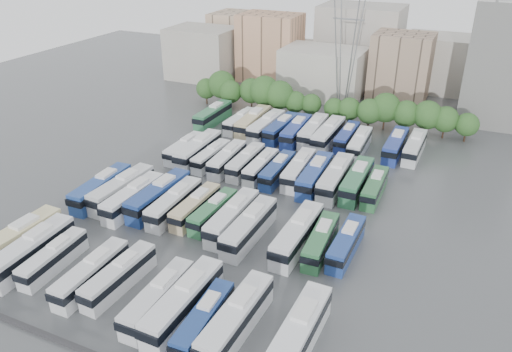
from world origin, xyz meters
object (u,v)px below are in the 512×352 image
at_px(bus_r2_s4, 227,159).
at_px(bus_r3_s0, 213,115).
at_px(bus_r1_s3, 159,196).
at_px(bus_r1_s8, 249,227).
at_px(bus_r2_s2, 198,150).
at_px(bus_r2_s7, 277,170).
at_px(electricity_pylon, 348,31).
at_px(bus_r1_s10, 297,234).
at_px(bus_r0_s7, 158,298).
at_px(bus_r1_s6, 213,211).
at_px(bus_r2_s1, 184,148).
at_px(bus_r0_s4, 91,273).
at_px(bus_r1_s1, 122,189).
at_px(bus_r3_s12, 395,145).
at_px(bus_r0_s5, 119,276).
at_px(bus_r2_s5, 246,162).
at_px(bus_r3_s9, 347,137).
at_px(bus_r2_s9, 315,175).
at_px(bus_r2_s12, 375,187).
at_px(bus_r2_s3, 211,156).
at_px(bus_r2_s6, 261,167).
at_px(bus_r3_s13, 415,147).
at_px(bus_r0_s8, 183,302).
at_px(bus_r1_s11, 321,241).
at_px(bus_r1_s5, 196,206).
at_px(bus_r3_s4, 266,126).
at_px(bus_r2_s11, 357,180).
at_px(apartment_tower, 502,63).
at_px(bus_r0_s10, 236,319).
at_px(bus_r1_s0, 101,188).
at_px(bus_r1_s4, 174,203).
at_px(bus_r0_s12, 298,335).
at_px(bus_r3_s2, 240,121).
at_px(bus_r3_s8, 328,134).
at_px(bus_r0_s2, 53,258).
at_px(bus_r1_s12, 346,243).
at_px(bus_r2_s8, 299,169).
at_px(bus_r1_s2, 133,197).
at_px(bus_r2_s10, 335,178).
at_px(bus_r3_s7, 313,131).
at_px(bus_r3_s10, 360,143).
at_px(bus_r3_s3, 253,122).
at_px(bus_r0_s1, 31,250).
at_px(bus_r3_s5, 281,128).

xyz_separation_m(bus_r2_s4, bus_r3_s0, (-13.35, 18.90, 0.15)).
bearing_deg(bus_r1_s3, bus_r1_s8, -5.21).
relative_size(bus_r2_s2, bus_r2_s7, 1.18).
bearing_deg(electricity_pylon, bus_r1_s10, -80.22).
height_order(bus_r0_s7, bus_r1_s6, bus_r0_s7).
bearing_deg(bus_r2_s1, bus_r0_s4, -75.07).
xyz_separation_m(bus_r1_s1, bus_r3_s12, (36.10, 35.95, -0.06)).
relative_size(bus_r0_s5, bus_r2_s5, 0.98).
height_order(bus_r2_s5, bus_r3_s9, bus_r2_s5).
bearing_deg(bus_r2_s9, bus_r3_s12, 60.31).
bearing_deg(bus_r2_s12, bus_r2_s3, 179.61).
relative_size(bus_r2_s6, bus_r3_s13, 0.89).
xyz_separation_m(bus_r0_s8, bus_r1_s11, (10.04, 18.25, -0.32)).
relative_size(bus_r1_s5, bus_r3_s4, 0.85).
bearing_deg(bus_r2_s11, bus_r1_s8, -117.20).
height_order(apartment_tower, bus_r1_s11, apartment_tower).
height_order(bus_r1_s5, bus_r3_s4, bus_r3_s4).
bearing_deg(bus_r0_s10, bus_r1_s0, 153.73).
bearing_deg(bus_r3_s13, bus_r3_s12, -166.19).
xyz_separation_m(bus_r0_s5, bus_r3_s4, (-3.35, 52.18, 0.28)).
bearing_deg(bus_r0_s7, bus_r1_s4, 117.75).
xyz_separation_m(bus_r0_s12, bus_r3_s0, (-39.86, 54.28, -0.10)).
bearing_deg(bus_r2_s9, bus_r2_s4, 177.94).
distance_m(bus_r1_s0, bus_r2_s12, 43.73).
xyz_separation_m(bus_r0_s10, bus_r2_s3, (-23.13, 36.05, -0.34)).
bearing_deg(bus_r3_s9, bus_r0_s5, -103.97).
xyz_separation_m(apartment_tower, bus_r1_s1, (-52.09, -63.57, -10.97)).
height_order(bus_r1_s1, bus_r3_s2, bus_r1_s1).
relative_size(bus_r2_s9, bus_r3_s8, 0.97).
relative_size(bus_r0_s2, bus_r1_s6, 0.99).
distance_m(bus_r1_s12, bus_r2_s9, 19.46).
xyz_separation_m(bus_r0_s7, bus_r2_s9, (6.39, 36.27, 0.20)).
bearing_deg(bus_r0_s10, bus_r1_s12, 72.28).
bearing_deg(bus_r2_s8, bus_r1_s2, -137.37).
distance_m(bus_r0_s7, bus_r3_s4, 54.51).
xyz_separation_m(bus_r1_s8, bus_r2_s7, (-3.41, 18.64, -0.25)).
height_order(bus_r2_s10, bus_r3_s12, bus_r2_s10).
height_order(bus_r2_s1, bus_r2_s7, bus_r2_s7).
relative_size(bus_r1_s12, bus_r2_s2, 0.83).
bearing_deg(bus_r3_s13, bus_r1_s3, -131.32).
bearing_deg(bus_r3_s7, electricity_pylon, 86.42).
bearing_deg(bus_r1_s11, bus_r3_s10, 92.72).
bearing_deg(bus_r3_s13, bus_r3_s3, -177.36).
xyz_separation_m(bus_r0_s1, bus_r1_s8, (23.04, 16.75, -0.06)).
height_order(bus_r1_s0, bus_r1_s1, bus_r1_s1).
distance_m(bus_r0_s4, bus_r3_s13, 62.72).
bearing_deg(bus_r2_s10, bus_r0_s12, -80.56).
height_order(bus_r0_s8, bus_r3_s5, bus_r0_s8).
relative_size(bus_r2_s9, bus_r3_s2, 1.17).
xyz_separation_m(bus_r2_s10, bus_r3_s10, (-0.06, 16.54, -0.27)).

